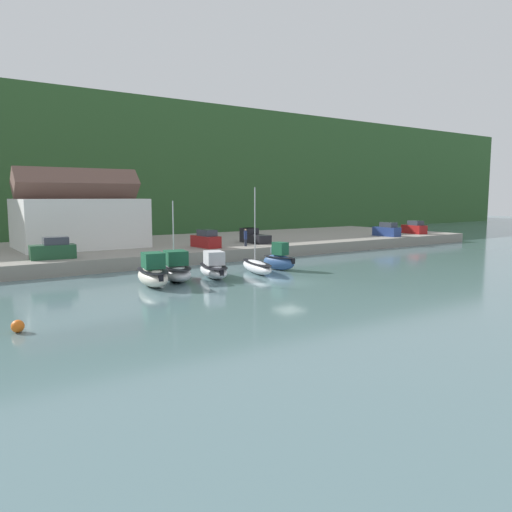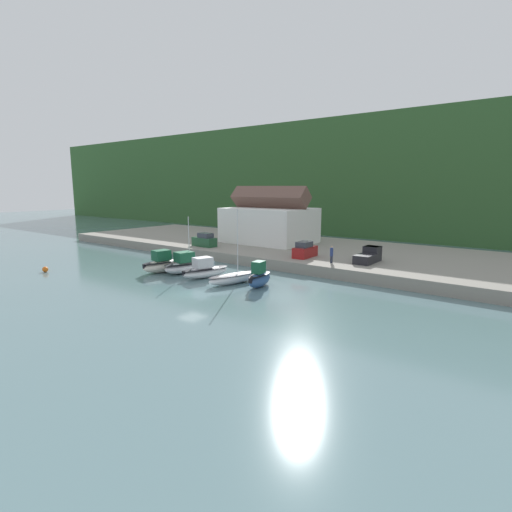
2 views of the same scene
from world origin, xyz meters
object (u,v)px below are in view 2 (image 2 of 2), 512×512
(parked_car_0, at_px, (205,241))
(moored_boat_4, at_px, (259,277))
(mooring_buoy_0, at_px, (45,269))
(moored_boat_3, at_px, (234,278))
(moored_boat_0, at_px, (163,264))
(moored_boat_2, at_px, (205,270))
(parked_car_3, at_px, (305,250))
(pickup_truck_0, at_px, (369,256))
(person_on_quay, at_px, (332,254))
(moored_boat_1, at_px, (186,265))

(parked_car_0, bearing_deg, moored_boat_4, -115.23)
(parked_car_0, relative_size, mooring_buoy_0, 6.10)
(moored_boat_3, distance_m, mooring_buoy_0, 25.25)
(moored_boat_0, bearing_deg, parked_car_0, 121.20)
(moored_boat_2, height_order, mooring_buoy_0, moored_boat_2)
(parked_car_0, bearing_deg, mooring_buoy_0, 167.20)
(parked_car_3, distance_m, mooring_buoy_0, 33.76)
(pickup_truck_0, bearing_deg, parked_car_3, -166.74)
(parked_car_0, bearing_deg, parked_car_3, -81.47)
(parked_car_3, height_order, pickup_truck_0, parked_car_3)
(mooring_buoy_0, bearing_deg, moored_boat_3, 23.56)
(moored_boat_3, bearing_deg, moored_boat_0, -161.53)
(parked_car_3, bearing_deg, mooring_buoy_0, -140.52)
(mooring_buoy_0, bearing_deg, person_on_quay, 36.15)
(moored_boat_3, height_order, parked_car_3, moored_boat_3)
(moored_boat_4, bearing_deg, parked_car_0, 141.36)
(moored_boat_2, xyz_separation_m, person_on_quay, (11.02, 11.23, 1.58))
(moored_boat_0, distance_m, parked_car_0, 13.58)
(moored_boat_4, bearing_deg, person_on_quay, 65.44)
(moored_boat_2, relative_size, moored_boat_3, 0.77)
(moored_boat_0, bearing_deg, mooring_buoy_0, -132.90)
(moored_boat_0, height_order, pickup_truck_0, pickup_truck_0)
(moored_boat_4, xyz_separation_m, pickup_truck_0, (6.60, 14.28, 1.14))
(moored_boat_1, bearing_deg, moored_boat_0, -141.40)
(parked_car_0, bearing_deg, moored_boat_0, -153.34)
(person_on_quay, relative_size, mooring_buoy_0, 3.01)
(person_on_quay, bearing_deg, moored_boat_2, -134.46)
(parked_car_0, xyz_separation_m, pickup_truck_0, (26.00, 3.09, -0.10))
(mooring_buoy_0, bearing_deg, parked_car_3, 42.98)
(moored_boat_1, distance_m, parked_car_3, 15.91)
(moored_boat_4, distance_m, pickup_truck_0, 15.77)
(moored_boat_1, xyz_separation_m, person_on_quay, (14.70, 10.81, 1.47))
(moored_boat_4, relative_size, parked_car_0, 1.02)
(moored_boat_2, relative_size, moored_boat_4, 1.48)
(moored_boat_2, xyz_separation_m, mooring_buoy_0, (-18.36, -10.24, -0.55))
(parked_car_3, bearing_deg, moored_boat_0, -136.34)
(moored_boat_3, height_order, person_on_quay, moored_boat_3)
(parked_car_0, bearing_deg, moored_boat_3, -121.02)
(moored_boat_1, distance_m, moored_boat_3, 8.49)
(moored_boat_3, bearing_deg, moored_boat_2, -167.47)
(moored_boat_4, distance_m, person_on_quay, 11.37)
(moored_boat_0, distance_m, person_on_quay, 21.34)
(person_on_quay, bearing_deg, moored_boat_4, -105.89)
(moored_boat_2, bearing_deg, moored_boat_4, 18.16)
(moored_boat_1, distance_m, person_on_quay, 18.31)
(moored_boat_1, xyz_separation_m, parked_car_0, (-7.79, 11.15, 1.29))
(parked_car_3, xyz_separation_m, mooring_buoy_0, (-24.66, -22.98, -1.95))
(moored_boat_1, bearing_deg, mooring_buoy_0, -132.34)
(moored_boat_4, bearing_deg, parked_car_3, 88.88)
(parked_car_0, height_order, mooring_buoy_0, parked_car_0)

